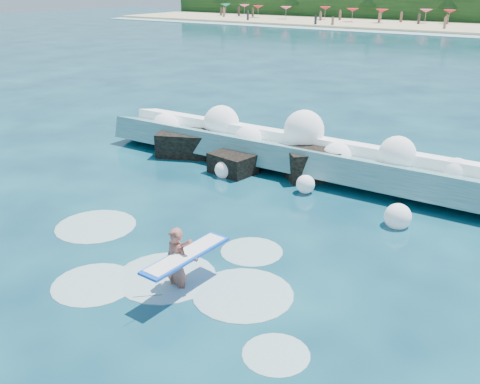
{
  "coord_description": "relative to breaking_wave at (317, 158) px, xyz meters",
  "views": [
    {
      "loc": [
        9.5,
        -10.02,
        6.96
      ],
      "look_at": [
        1.5,
        2.0,
        1.2
      ],
      "focal_mm": 40.0,
      "sensor_mm": 36.0,
      "label": 1
    }
  ],
  "objects": [
    {
      "name": "rock_cluster",
      "position": [
        -3.03,
        -1.07,
        -0.16
      ],
      "size": [
        8.16,
        3.1,
        1.26
      ],
      "color": "black",
      "rests_on": "ground"
    },
    {
      "name": "surf_foam",
      "position": [
        0.01,
        -8.89,
        -0.56
      ],
      "size": [
        9.47,
        5.5,
        0.13
      ],
      "color": "silver",
      "rests_on": "ground"
    },
    {
      "name": "surfer_with_board",
      "position": [
        0.94,
        -9.41,
        0.13
      ],
      "size": [
        1.01,
        2.99,
        1.86
      ],
      "color": "#9A5448",
      "rests_on": "ground"
    },
    {
      "name": "ground",
      "position": [
        -1.15,
        -7.88,
        -0.56
      ],
      "size": [
        200.0,
        200.0,
        0.0
      ],
      "primitive_type": "plane",
      "color": "#07293E",
      "rests_on": "ground"
    },
    {
      "name": "breaking_wave",
      "position": [
        0.0,
        0.0,
        0.0
      ],
      "size": [
        18.63,
        2.87,
        1.61
      ],
      "color": "teal",
      "rests_on": "ground"
    },
    {
      "name": "wave_spray",
      "position": [
        -0.76,
        -0.07,
        0.51
      ],
      "size": [
        15.14,
        4.69,
        2.38
      ],
      "color": "white",
      "rests_on": "ground"
    }
  ]
}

